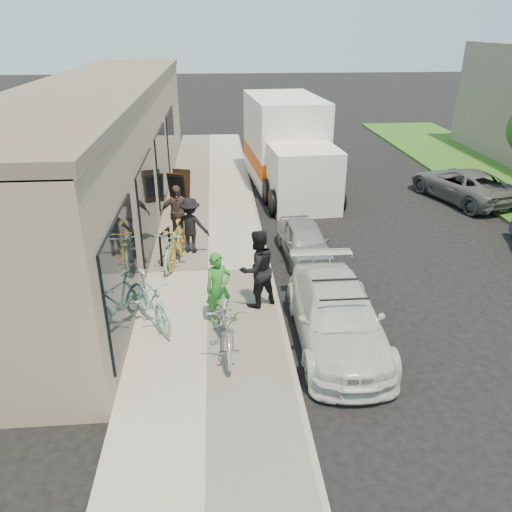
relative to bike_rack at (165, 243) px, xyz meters
name	(u,v)px	position (x,y,z in m)	size (l,w,h in m)	color
ground	(307,340)	(3.08, -3.62, -0.67)	(120.00, 120.00, 0.00)	black
sidewalk	(208,273)	(1.08, -0.62, -0.60)	(3.00, 34.00, 0.15)	#ACA69B
curb	(269,271)	(2.63, -0.62, -0.61)	(0.12, 34.00, 0.13)	gray
storefront	(105,149)	(-2.16, 4.37, 1.45)	(3.60, 20.00, 4.22)	tan
bike_rack	(165,243)	(0.00, 0.00, 0.00)	(0.24, 0.59, 0.87)	black
sandwich_board	(179,186)	(0.07, 4.92, 0.02)	(0.81, 0.81, 1.05)	#311E0D
sedan_white	(337,315)	(3.64, -3.66, -0.09)	(1.73, 4.07, 1.21)	silver
sedan_silver	(305,241)	(3.67, 0.28, -0.18)	(1.16, 2.89, 0.98)	#9D9DA2
moving_truck	(287,149)	(4.10, 6.91, 0.79)	(3.01, 6.88, 3.30)	white
far_car_gray	(463,185)	(10.12, 4.67, -0.10)	(1.90, 4.13, 1.15)	#535557
tandem_bike	(226,321)	(1.47, -3.88, 0.03)	(0.74, 2.12, 1.11)	silver
woman_rider	(218,288)	(1.34, -2.96, 0.24)	(0.56, 0.37, 1.53)	#2E862C
man_standing	(257,269)	(2.18, -2.36, 0.35)	(0.85, 0.66, 1.75)	black
cruiser_bike_a	(150,300)	(-0.05, -2.97, 0.03)	(0.52, 1.85, 1.11)	#8ACEC3
cruiser_bike_b	(174,246)	(0.23, -0.10, -0.04)	(0.64, 1.85, 0.97)	#8ACEC3
cruiser_bike_c	(177,243)	(0.30, -0.05, 0.01)	(0.50, 1.77, 1.07)	gold
bystander_a	(191,225)	(0.64, 0.59, 0.24)	(0.98, 0.56, 1.52)	black
bystander_b	(177,213)	(0.23, 1.42, 0.29)	(0.95, 0.39, 1.62)	brown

